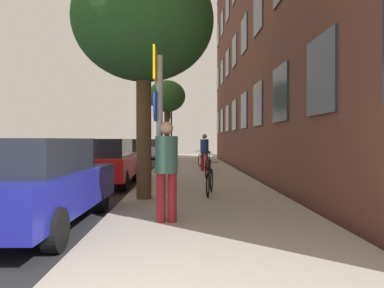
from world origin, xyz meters
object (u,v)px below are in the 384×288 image
at_px(car_1, 106,162).
at_px(traffic_light, 170,124).
at_px(pedestrian_1, 204,150).
at_px(bicycle_0, 210,181).
at_px(car_3, 153,149).
at_px(tree_near, 144,23).
at_px(bicycle_3, 202,160).
at_px(sign_post, 158,121).
at_px(bicycle_2, 209,164).
at_px(car_0, 36,182).
at_px(bicycle_1, 206,167).
at_px(pedestrian_0, 167,165).
at_px(tree_far, 167,97).
at_px(car_2, 125,155).

bearing_deg(car_1, traffic_light, 83.18).
bearing_deg(pedestrian_1, bicycle_0, -92.37).
bearing_deg(car_3, tree_near, -85.76).
distance_m(bicycle_3, pedestrian_1, 2.24).
relative_size(sign_post, car_1, 0.70).
bearing_deg(traffic_light, sign_post, -88.58).
height_order(traffic_light, car_1, traffic_light).
bearing_deg(tree_near, traffic_light, 89.90).
bearing_deg(sign_post, bicycle_2, 80.20).
bearing_deg(bicycle_2, tree_near, -107.28).
bearing_deg(pedestrian_1, sign_post, -98.17).
xyz_separation_m(car_0, car_1, (-0.03, 5.96, 0.00)).
relative_size(bicycle_2, car_3, 0.42).
distance_m(bicycle_1, bicycle_3, 4.76).
bearing_deg(car_0, bicycle_2, 68.19).
xyz_separation_m(bicycle_0, car_0, (-3.35, -3.17, 0.35)).
distance_m(sign_post, tree_near, 3.62).
relative_size(tree_near, bicycle_0, 3.62).
height_order(sign_post, bicycle_1, sign_post).
distance_m(bicycle_0, bicycle_3, 9.35).
relative_size(sign_post, bicycle_1, 1.77).
bearing_deg(car_1, pedestrian_0, -68.39).
height_order(sign_post, traffic_light, traffic_light).
bearing_deg(tree_far, sign_post, -87.98).
bearing_deg(bicycle_2, tree_far, 105.97).
xyz_separation_m(bicycle_2, pedestrian_1, (-0.15, 0.87, 0.62)).
bearing_deg(tree_near, bicycle_0, 19.45).
xyz_separation_m(bicycle_1, pedestrian_0, (-1.21, -7.74, 0.66)).
bearing_deg(tree_far, pedestrian_1, -73.27).
height_order(tree_near, bicycle_1, tree_near).
distance_m(car_2, car_3, 11.68).
bearing_deg(traffic_light, bicycle_3, -75.63).
relative_size(tree_near, car_2, 1.35).
xyz_separation_m(tree_near, pedestrian_0, (0.69, -2.56, -3.38)).
height_order(tree_near, bicycle_2, tree_near).
bearing_deg(car_1, car_3, 89.57).
xyz_separation_m(tree_near, car_3, (-1.54, 20.77, -3.69)).
bearing_deg(tree_far, bicycle_1, -78.30).
xyz_separation_m(bicycle_3, pedestrian_0, (-1.31, -12.50, 0.66)).
xyz_separation_m(tree_near, pedestrian_1, (2.01, 7.79, -3.42)).
height_order(bicycle_1, pedestrian_1, pedestrian_1).
relative_size(tree_near, pedestrian_0, 3.28).
relative_size(traffic_light, bicycle_1, 2.17).
bearing_deg(car_3, bicycle_0, -80.85).
bearing_deg(car_3, pedestrian_1, -74.71).
xyz_separation_m(traffic_light, car_3, (-1.57, 3.13, -1.91)).
distance_m(sign_post, bicycle_3, 12.59).
relative_size(bicycle_3, car_1, 0.37).
relative_size(tree_far, pedestrian_1, 3.09).
relative_size(bicycle_1, car_0, 0.40).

